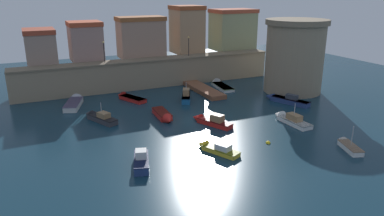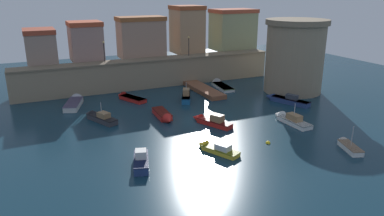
{
  "view_description": "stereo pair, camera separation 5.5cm",
  "coord_description": "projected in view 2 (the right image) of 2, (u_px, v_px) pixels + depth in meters",
  "views": [
    {
      "loc": [
        -18.87,
        -38.56,
        15.55
      ],
      "look_at": [
        0.0,
        2.38,
        0.9
      ],
      "focal_mm": 34.16,
      "sensor_mm": 36.0,
      "label": 1
    },
    {
      "loc": [
        -18.82,
        -38.58,
        15.55
      ],
      "look_at": [
        0.0,
        2.38,
        0.9
      ],
      "focal_mm": 34.16,
      "sensor_mm": 36.0,
      "label": 2
    }
  ],
  "objects": [
    {
      "name": "moored_boat_12",
      "position": [
        347.0,
        145.0,
        37.49
      ],
      "size": [
        2.43,
        4.27,
        2.91
      ],
      "rotation": [
        0.0,
        0.0,
        1.23
      ],
      "color": "white",
      "rests_on": "ground"
    },
    {
      "name": "moored_boat_8",
      "position": [
        128.0,
        97.0,
        54.18
      ],
      "size": [
        3.69,
        5.85,
        1.39
      ],
      "rotation": [
        0.0,
        0.0,
        1.99
      ],
      "color": "red",
      "rests_on": "ground"
    },
    {
      "name": "mooring_buoy_0",
      "position": [
        280.0,
        118.0,
        46.45
      ],
      "size": [
        0.62,
        0.62,
        0.62
      ],
      "primitive_type": "sphere",
      "color": "yellow",
      "rests_on": "ground"
    },
    {
      "name": "pier_dock",
      "position": [
        204.0,
        90.0,
        58.28
      ],
      "size": [
        2.57,
        10.52,
        0.7
      ],
      "color": "brown",
      "rests_on": "ground"
    },
    {
      "name": "mooring_buoy_1",
      "position": [
        268.0,
        143.0,
        38.77
      ],
      "size": [
        0.52,
        0.52,
        0.52
      ],
      "primitive_type": "sphere",
      "color": "yellow",
      "rests_on": "ground"
    },
    {
      "name": "moored_boat_5",
      "position": [
        75.0,
        102.0,
        51.63
      ],
      "size": [
        3.76,
        6.89,
        1.69
      ],
      "rotation": [
        0.0,
        0.0,
        1.25
      ],
      "color": "silver",
      "rests_on": "ground"
    },
    {
      "name": "quay_lamp_1",
      "position": [
        189.0,
        43.0,
        62.34
      ],
      "size": [
        0.32,
        0.32,
        3.32
      ],
      "color": "black",
      "rests_on": "quay_wall"
    },
    {
      "name": "moored_boat_7",
      "position": [
        210.0,
        121.0,
        44.16
      ],
      "size": [
        3.54,
        5.77,
        1.75
      ],
      "rotation": [
        0.0,
        0.0,
        2.0
      ],
      "color": "red",
      "rests_on": "ground"
    },
    {
      "name": "moored_boat_9",
      "position": [
        220.0,
        85.0,
        61.46
      ],
      "size": [
        2.58,
        7.15,
        1.72
      ],
      "rotation": [
        0.0,
        0.0,
        1.46
      ],
      "color": "white",
      "rests_on": "ground"
    },
    {
      "name": "quay_lamp_0",
      "position": [
        104.0,
        48.0,
        56.61
      ],
      "size": [
        0.32,
        0.32,
        3.32
      ],
      "color": "black",
      "rests_on": "quay_wall"
    },
    {
      "name": "moored_boat_1",
      "position": [
        215.0,
        148.0,
        36.72
      ],
      "size": [
        3.24,
        5.0,
        1.44
      ],
      "rotation": [
        0.0,
        0.0,
        2.01
      ],
      "color": "gold",
      "rests_on": "ground"
    },
    {
      "name": "moored_boat_0",
      "position": [
        99.0,
        117.0,
        45.44
      ],
      "size": [
        3.59,
        5.92,
        2.77
      ],
      "rotation": [
        0.0,
        0.0,
        1.99
      ],
      "color": "#333338",
      "rests_on": "ground"
    },
    {
      "name": "old_town_backdrop",
      "position": [
        162.0,
        34.0,
        64.29
      ],
      "size": [
        40.91,
        6.1,
        8.43
      ],
      "color": "gray",
      "rests_on": "ground"
    },
    {
      "name": "quay_wall",
      "position": [
        151.0,
        72.0,
        61.02
      ],
      "size": [
        43.47,
        3.43,
        4.67
      ],
      "color": "gray",
      "rests_on": "ground"
    },
    {
      "name": "moored_boat_2",
      "position": [
        141.0,
        158.0,
        34.11
      ],
      "size": [
        2.68,
        5.08,
        1.76
      ],
      "rotation": [
        0.0,
        0.0,
        1.27
      ],
      "color": "navy",
      "rests_on": "ground"
    },
    {
      "name": "fortress_tower",
      "position": [
        295.0,
        56.0,
        56.84
      ],
      "size": [
        9.57,
        9.57,
        11.29
      ],
      "color": "gray",
      "rests_on": "ground"
    },
    {
      "name": "moored_boat_3",
      "position": [
        289.0,
        119.0,
        44.92
      ],
      "size": [
        1.74,
        6.08,
        3.11
      ],
      "rotation": [
        0.0,
        0.0,
        1.6
      ],
      "color": "white",
      "rests_on": "ground"
    },
    {
      "name": "moored_boat_4",
      "position": [
        186.0,
        95.0,
        54.21
      ],
      "size": [
        3.54,
        5.75,
        2.92
      ],
      "rotation": [
        0.0,
        0.0,
        1.13
      ],
      "color": "#195689",
      "rests_on": "ground"
    },
    {
      "name": "ground_plane",
      "position": [
        200.0,
        120.0,
        45.62
      ],
      "size": [
        102.56,
        102.56,
        0.0
      ],
      "primitive_type": "plane",
      "color": "#112D3D"
    },
    {
      "name": "moored_boat_6",
      "position": [
        285.0,
        100.0,
        52.59
      ],
      "size": [
        3.7,
        7.02,
        1.64
      ],
      "rotation": [
        0.0,
        0.0,
        1.94
      ],
      "color": "navy",
      "rests_on": "ground"
    },
    {
      "name": "moored_boat_10",
      "position": [
        164.0,
        116.0,
        46.09
      ],
      "size": [
        1.64,
        5.35,
        1.37
      ],
      "rotation": [
        0.0,
        0.0,
        -1.61
      ],
      "color": "red",
      "rests_on": "ground"
    }
  ]
}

